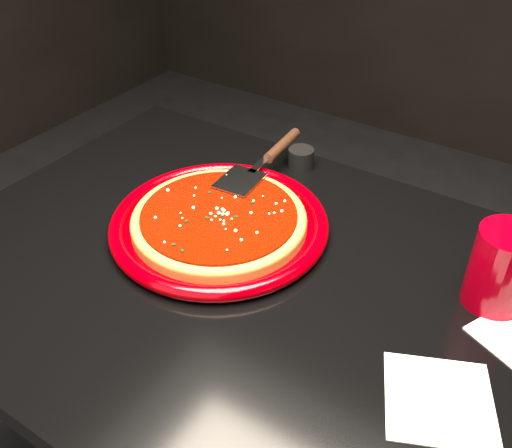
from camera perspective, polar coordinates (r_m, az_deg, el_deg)
The scene contains 11 objects.
table at distance 1.22m, azimuth 1.33°, elevation -18.74°, with size 1.20×0.80×0.75m, color black.
plate at distance 1.04m, azimuth -3.69°, elevation 0.03°, with size 0.40×0.40×0.03m, color #730004.
pizza_crust at distance 1.03m, azimuth -3.70°, elevation 0.23°, with size 0.32×0.32×0.02m, color olive.
pizza_crust_rim at distance 1.03m, azimuth -3.71°, elevation 0.58°, with size 0.32×0.32×0.02m, color olive.
pizza_sauce at distance 1.03m, azimuth -3.73°, elevation 0.84°, with size 0.28×0.28×0.01m, color #740F00.
parmesan_dusting at distance 1.02m, azimuth -3.74°, elevation 1.20°, with size 0.27×0.27×0.01m, color beige, non-canonical shape.
basil_flecks at distance 1.02m, azimuth -3.74°, elevation 1.15°, with size 0.25×0.25×0.00m, color black, non-canonical shape.
pizza_server at distance 1.16m, azimuth 0.76°, elevation 6.39°, with size 0.09×0.31×0.02m, color silver, non-canonical shape.
cup at distance 0.94m, azimuth 23.37°, elevation -4.12°, with size 0.10×0.10×0.13m, color #8D000D.
napkin_a at distance 0.82m, azimuth 17.84°, elevation -16.44°, with size 0.14×0.14×0.00m, color white.
ramekin at distance 1.22m, azimuth 4.51°, elevation 6.60°, with size 0.05×0.05×0.04m, color black.
Camera 1 is at (0.36, -0.59, 1.39)m, focal length 40.00 mm.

